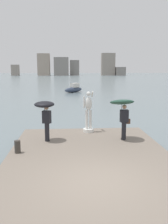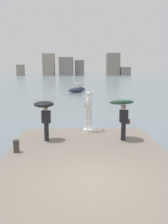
{
  "view_description": "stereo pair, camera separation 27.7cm",
  "coord_description": "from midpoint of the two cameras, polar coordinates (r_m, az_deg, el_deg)",
  "views": [
    {
      "loc": [
        -0.87,
        -6.97,
        3.8
      ],
      "look_at": [
        0.0,
        5.75,
        1.55
      ],
      "focal_mm": 38.86,
      "sensor_mm": 36.0,
      "label": 1
    },
    {
      "loc": [
        -0.59,
        -6.98,
        3.8
      ],
      "look_at": [
        0.0,
        5.75,
        1.55
      ],
      "focal_mm": 38.86,
      "sensor_mm": 36.0,
      "label": 2
    }
  ],
  "objects": [
    {
      "name": "onlooker_left",
      "position": [
        11.6,
        -8.59,
        0.59
      ],
      "size": [
        1.22,
        1.22,
        1.93
      ],
      "color": "black",
      "rests_on": "pier"
    },
    {
      "name": "boat_mid",
      "position": [
        40.68,
        -1.38,
        5.44
      ],
      "size": [
        3.65,
        3.88,
        1.5
      ],
      "color": "#2D384C",
      "rests_on": "ground"
    },
    {
      "name": "pier",
      "position": [
        9.58,
        1.94,
        -12.07
      ],
      "size": [
        6.65,
        9.75,
        0.4
      ],
      "primitive_type": "cube",
      "color": "slate",
      "rests_on": "ground"
    },
    {
      "name": "onlooker_right",
      "position": [
        11.76,
        9.63,
        1.12
      ],
      "size": [
        1.25,
        1.27,
        2.07
      ],
      "color": "black",
      "rests_on": "pier"
    },
    {
      "name": "distant_skyline",
      "position": [
        153.55,
        -1.73,
        10.71
      ],
      "size": [
        69.66,
        11.99,
        13.71
      ],
      "color": "gray",
      "rests_on": "ground"
    },
    {
      "name": "statue_white_figure",
      "position": [
        13.19,
        1.69,
        -0.62
      ],
      "size": [
        0.6,
        0.86,
        2.26
      ],
      "color": "white",
      "rests_on": "pier"
    },
    {
      "name": "ground_plane",
      "position": [
        47.13,
        -1.76,
        5.4
      ],
      "size": [
        400.0,
        400.0,
        0.0
      ],
      "primitive_type": "plane",
      "color": "slate"
    },
    {
      "name": "mooring_bollard",
      "position": [
        10.46,
        -14.92,
        -7.79
      ],
      "size": [
        0.25,
        0.25,
        0.52
      ],
      "primitive_type": "cylinder",
      "color": "#38332D",
      "rests_on": "pier"
    }
  ]
}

